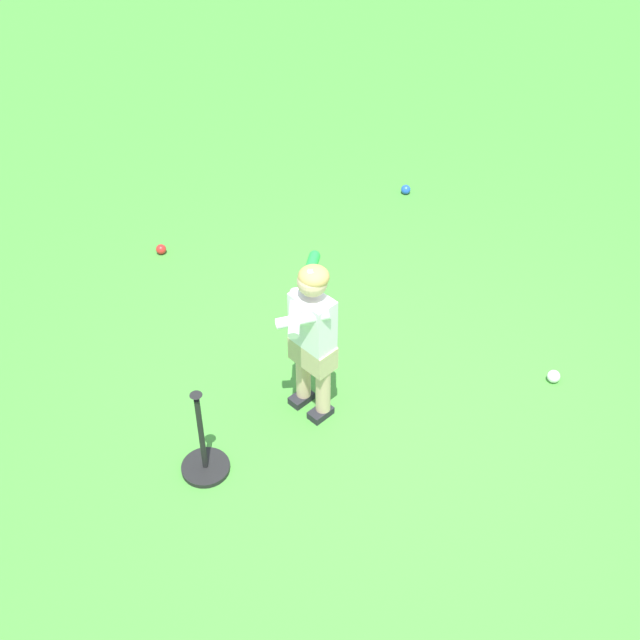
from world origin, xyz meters
name	(u,v)px	position (x,y,z in m)	size (l,w,h in m)	color
ground_plane	(392,422)	(0.00, 0.00, 0.00)	(40.00, 40.00, 0.00)	#479338
child_batter	(312,328)	(-0.50, 0.07, 0.65)	(0.35, 0.64, 1.08)	#232328
play_ball_near_batter	(554,376)	(0.98, 0.49, 0.04)	(0.08, 0.08, 0.08)	white
play_ball_behind_batter	(161,249)	(-1.83, 1.43, 0.04)	(0.08, 0.08, 0.08)	red
play_ball_far_left	(406,189)	(-0.09, 2.48, 0.04)	(0.08, 0.08, 0.08)	blue
batting_tee	(204,458)	(-1.03, -0.50, 0.10)	(0.28, 0.28, 0.62)	black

